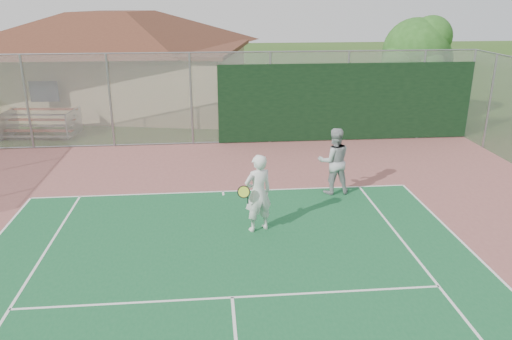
% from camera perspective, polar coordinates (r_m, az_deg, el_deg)
% --- Properties ---
extents(back_fence, '(20.08, 0.11, 3.53)m').
position_cam_1_polar(back_fence, '(19.32, 1.94, 7.95)').
color(back_fence, gray).
rests_on(back_fence, ground).
extents(clubhouse, '(14.55, 11.18, 5.63)m').
position_cam_1_polar(clubhouse, '(26.57, -15.73, 12.99)').
color(clubhouse, tan).
rests_on(clubhouse, ground).
extents(bleachers, '(2.87, 1.87, 1.03)m').
position_cam_1_polar(bleachers, '(22.35, -23.39, 4.99)').
color(bleachers, '#953D22').
rests_on(bleachers, ground).
extents(tree, '(3.37, 3.19, 4.70)m').
position_cam_1_polar(tree, '(23.25, 17.96, 12.54)').
color(tree, '#371F14').
rests_on(tree, ground).
extents(player_white_front, '(0.95, 0.75, 1.94)m').
position_cam_1_polar(player_white_front, '(12.00, 0.22, -2.74)').
color(player_white_front, silver).
rests_on(player_white_front, ground).
extents(player_grey_back, '(0.97, 0.77, 1.94)m').
position_cam_1_polar(player_grey_back, '(14.49, 8.89, 0.95)').
color(player_grey_back, '#A4A7A9').
rests_on(player_grey_back, ground).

